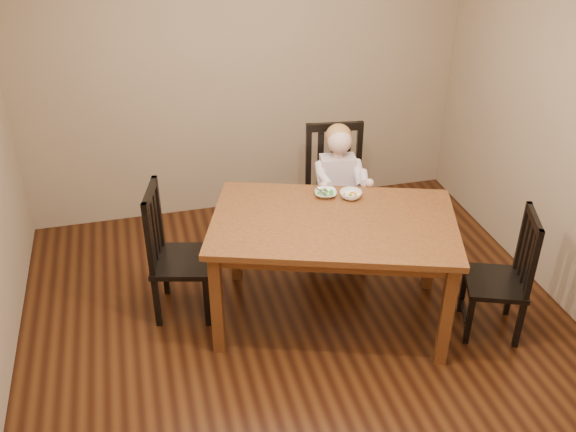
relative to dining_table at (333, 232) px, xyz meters
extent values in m
cube|color=#40200D|center=(-0.25, -0.16, -0.74)|extent=(4.00, 4.00, 0.01)
cube|color=#967D5F|center=(-0.25, 1.84, 0.61)|extent=(4.00, 0.01, 2.70)
cube|color=#967D5F|center=(-0.25, -2.16, 0.61)|extent=(4.00, 0.01, 2.70)
cube|color=#482610|center=(0.00, 0.00, 0.08)|extent=(1.91, 1.50, 0.04)
cube|color=#482610|center=(0.00, 0.00, 0.01)|extent=(1.74, 1.33, 0.09)
cube|color=#482610|center=(-0.86, -0.16, -0.34)|extent=(0.10, 0.10, 0.79)
cube|color=#482610|center=(0.58, -0.65, -0.34)|extent=(0.10, 0.10, 0.79)
cube|color=#482610|center=(-0.58, 0.65, -0.34)|extent=(0.10, 0.10, 0.79)
cube|color=#482610|center=(0.86, 0.16, -0.34)|extent=(0.10, 0.10, 0.79)
cube|color=black|center=(0.29, 0.78, -0.26)|extent=(0.55, 0.53, 0.04)
cube|color=black|center=(0.52, 0.95, -0.51)|extent=(0.05, 0.05, 0.45)
cube|color=black|center=(0.11, 1.00, -0.51)|extent=(0.05, 0.05, 0.45)
cube|color=black|center=(0.47, 0.55, -0.51)|extent=(0.05, 0.05, 0.45)
cube|color=black|center=(0.05, 0.61, -0.51)|extent=(0.05, 0.05, 0.45)
cube|color=black|center=(0.52, 0.95, 0.07)|extent=(0.05, 0.05, 0.63)
cube|color=black|center=(0.11, 1.00, 0.07)|extent=(0.05, 0.05, 0.63)
cube|color=black|center=(0.31, 0.97, 0.36)|extent=(0.47, 0.10, 0.07)
cube|color=black|center=(0.42, 0.96, 0.04)|extent=(0.05, 0.03, 0.54)
cube|color=black|center=(0.31, 0.97, 0.04)|extent=(0.05, 0.03, 0.54)
cube|color=black|center=(0.20, 0.99, 0.04)|extent=(0.05, 0.03, 0.54)
cube|color=black|center=(-1.03, 0.36, -0.31)|extent=(0.52, 0.53, 0.04)
cube|color=black|center=(-1.16, 0.59, -0.53)|extent=(0.05, 0.05, 0.41)
cube|color=black|center=(-1.25, 0.21, -0.53)|extent=(0.05, 0.05, 0.41)
cube|color=black|center=(-0.80, 0.50, -0.53)|extent=(0.05, 0.05, 0.41)
cube|color=black|center=(-0.90, 0.13, -0.53)|extent=(0.05, 0.05, 0.41)
cube|color=black|center=(-1.16, 0.59, 0.00)|extent=(0.05, 0.05, 0.57)
cube|color=black|center=(-1.25, 0.21, 0.00)|extent=(0.05, 0.05, 0.57)
cube|color=black|center=(-1.20, 0.40, 0.26)|extent=(0.14, 0.42, 0.06)
cube|color=black|center=(-1.18, 0.50, -0.03)|extent=(0.03, 0.05, 0.49)
cube|color=black|center=(-1.20, 0.40, -0.03)|extent=(0.03, 0.05, 0.49)
cube|color=black|center=(-1.23, 0.30, -0.03)|extent=(0.03, 0.05, 0.49)
cube|color=black|center=(1.07, -0.42, -0.33)|extent=(0.52, 0.53, 0.04)
cube|color=black|center=(1.16, -0.64, -0.55)|extent=(0.05, 0.05, 0.39)
cube|color=black|center=(1.29, -0.31, -0.55)|extent=(0.05, 0.05, 0.39)
cube|color=black|center=(0.85, -0.52, -0.55)|extent=(0.05, 0.05, 0.39)
cube|color=black|center=(0.97, -0.19, -0.55)|extent=(0.05, 0.05, 0.39)
cube|color=black|center=(1.16, -0.64, -0.05)|extent=(0.05, 0.05, 0.54)
cube|color=black|center=(1.29, -0.31, -0.05)|extent=(0.05, 0.05, 0.54)
cube|color=black|center=(1.23, -0.48, 0.19)|extent=(0.17, 0.38, 0.06)
cube|color=black|center=(1.19, -0.57, -0.07)|extent=(0.03, 0.05, 0.46)
cube|color=black|center=(1.23, -0.48, -0.07)|extent=(0.03, 0.05, 0.46)
cube|color=black|center=(1.26, -0.39, -0.07)|extent=(0.03, 0.05, 0.46)
imported|color=silver|center=(0.05, 0.34, 0.12)|extent=(0.19, 0.19, 0.04)
imported|color=silver|center=(0.22, 0.27, 0.12)|extent=(0.18, 0.18, 0.05)
cube|color=silver|center=(0.00, 0.34, 0.15)|extent=(0.09, 0.11, 0.05)
cube|color=silver|center=(0.00, 0.34, 0.13)|extent=(0.04, 0.05, 0.01)
camera|label=1|loc=(-1.24, -3.57, 2.37)|focal=40.00mm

